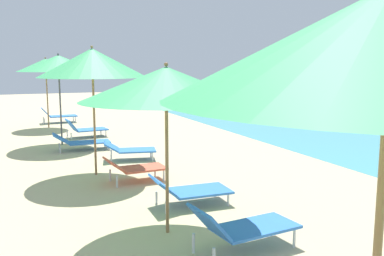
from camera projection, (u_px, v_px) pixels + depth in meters
The scene contains 11 objects.
umbrella_third at pixel (166, 84), 5.98m from camera, with size 2.46×2.46×2.50m.
lounger_third_shoreside at pixel (189, 190), 7.48m from camera, with size 1.41×0.73×0.56m.
lounger_third_inland at pixel (242, 226), 5.62m from camera, with size 1.53×0.76×0.70m.
umbrella_fourth at pixel (92, 63), 9.21m from camera, with size 2.36×2.36×2.86m.
lounger_fourth_shoreside at pixel (129, 149), 11.01m from camera, with size 1.41×0.88×0.50m.
lounger_fourth_inland at pixel (135, 168), 8.96m from camera, with size 1.30×0.68×0.55m.
umbrella_fifth at pixel (58, 63), 12.76m from camera, with size 2.42×2.42×2.79m.
lounger_fifth_shoreside at pixel (85, 128), 14.40m from camera, with size 1.40×0.82×0.65m.
lounger_fifth_inland at pixel (81, 141), 12.27m from camera, with size 1.62×0.68×0.52m.
umbrella_farthest at pixel (46, 65), 16.29m from camera, with size 1.99×1.99×2.73m.
lounger_farthest_shoreside at pixel (58, 115), 17.96m from camera, with size 1.45×0.69×0.66m.
Camera 1 is at (-2.53, 2.63, 2.48)m, focal length 39.76 mm.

